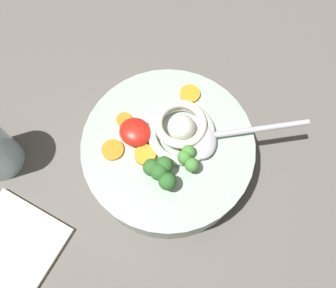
{
  "coord_description": "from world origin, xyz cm",
  "views": [
    {
      "loc": [
        -6.13,
        16.54,
        52.98
      ],
      "look_at": [
        3.14,
        2.78,
        10.09
      ],
      "focal_mm": 36.94,
      "sensor_mm": 36.0,
      "label": 1
    }
  ],
  "objects_px": {
    "soup_spoon": "(209,136)",
    "folded_napkin": "(12,248)",
    "soup_bowl": "(168,152)",
    "noodle_pile": "(181,130)"
  },
  "relations": [
    {
      "from": "soup_spoon",
      "to": "folded_napkin",
      "type": "xyz_separation_m",
      "value": [
        0.14,
        0.26,
        -0.07
      ]
    },
    {
      "from": "soup_bowl",
      "to": "folded_napkin",
      "type": "bearing_deg",
      "value": 65.19
    },
    {
      "from": "soup_bowl",
      "to": "noodle_pile",
      "type": "bearing_deg",
      "value": -103.95
    },
    {
      "from": "noodle_pile",
      "to": "soup_spoon",
      "type": "bearing_deg",
      "value": -156.89
    },
    {
      "from": "noodle_pile",
      "to": "folded_napkin",
      "type": "relative_size",
      "value": 0.81
    },
    {
      "from": "soup_bowl",
      "to": "folded_napkin",
      "type": "height_order",
      "value": "soup_bowl"
    },
    {
      "from": "soup_bowl",
      "to": "folded_napkin",
      "type": "distance_m",
      "value": 0.25
    },
    {
      "from": "noodle_pile",
      "to": "folded_napkin",
      "type": "xyz_separation_m",
      "value": [
        0.11,
        0.25,
        -0.07
      ]
    },
    {
      "from": "soup_spoon",
      "to": "noodle_pile",
      "type": "bearing_deg",
      "value": 160.52
    },
    {
      "from": "folded_napkin",
      "to": "soup_bowl",
      "type": "bearing_deg",
      "value": -114.81
    }
  ]
}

